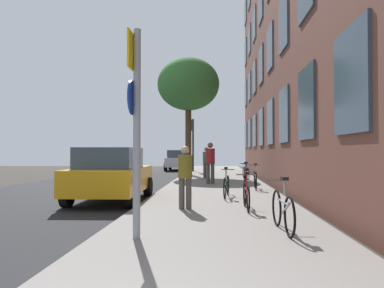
% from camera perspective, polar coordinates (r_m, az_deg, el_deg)
% --- Properties ---
extents(ground_plane, '(41.80, 41.80, 0.00)m').
position_cam_1_polar(ground_plane, '(16.85, -8.14, -6.35)').
color(ground_plane, '#332D28').
extents(road_asphalt, '(7.00, 38.00, 0.01)m').
position_cam_1_polar(road_asphalt, '(17.40, -14.96, -6.14)').
color(road_asphalt, '#232326').
rests_on(road_asphalt, ground).
extents(sidewalk, '(4.20, 38.00, 0.12)m').
position_cam_1_polar(sidewalk, '(16.50, 3.92, -6.26)').
color(sidewalk, gray).
rests_on(sidewalk, ground).
extents(sign_post, '(0.16, 0.60, 3.38)m').
position_cam_1_polar(sign_post, '(5.96, -8.87, 4.45)').
color(sign_post, gray).
rests_on(sign_post, sidewalk).
extents(traffic_light, '(0.43, 0.24, 3.72)m').
position_cam_1_polar(traffic_light, '(25.76, -0.06, 1.36)').
color(traffic_light, black).
rests_on(traffic_light, sidewalk).
extents(tree_near, '(3.77, 3.77, 7.11)m').
position_cam_1_polar(tree_near, '(22.40, -0.58, 9.27)').
color(tree_near, '#4C3823').
rests_on(tree_near, sidewalk).
extents(bicycle_0, '(0.42, 1.63, 0.97)m').
position_cam_1_polar(bicycle_0, '(6.61, 14.06, -10.00)').
color(bicycle_0, black).
rests_on(bicycle_0, sidewalk).
extents(bicycle_1, '(0.42, 1.59, 0.92)m').
position_cam_1_polar(bicycle_1, '(8.92, 8.53, -7.87)').
color(bicycle_1, black).
rests_on(bicycle_1, sidewalk).
extents(bicycle_2, '(0.42, 1.66, 0.93)m').
position_cam_1_polar(bicycle_2, '(11.28, 5.42, -6.45)').
color(bicycle_2, black).
rests_on(bicycle_2, sidewalk).
extents(bicycle_3, '(0.42, 1.62, 0.96)m').
position_cam_1_polar(bicycle_3, '(13.75, 9.91, -5.44)').
color(bicycle_3, black).
rests_on(bicycle_3, sidewalk).
extents(bicycle_4, '(0.45, 1.65, 0.94)m').
position_cam_1_polar(bicycle_4, '(16.11, 8.44, -4.84)').
color(bicycle_4, black).
rests_on(bicycle_4, sidewalk).
extents(bicycle_5, '(0.42, 1.56, 0.89)m').
position_cam_1_polar(bicycle_5, '(18.52, 8.47, -4.44)').
color(bicycle_5, black).
rests_on(bicycle_5, sidewalk).
extents(pedestrian_0, '(0.46, 0.46, 1.53)m').
position_cam_1_polar(pedestrian_0, '(8.85, -1.08, -4.56)').
color(pedestrian_0, '#4C4742').
rests_on(pedestrian_0, sidewalk).
extents(pedestrian_1, '(0.56, 0.56, 1.79)m').
position_cam_1_polar(pedestrian_1, '(15.77, 2.88, -2.55)').
color(pedestrian_1, '#4C4742').
rests_on(pedestrian_1, sidewalk).
extents(pedestrian_2, '(0.47, 0.47, 1.62)m').
position_cam_1_polar(pedestrian_2, '(19.02, 2.26, -2.62)').
color(pedestrian_2, '#4C4742').
rests_on(pedestrian_2, sidewalk).
extents(car_0, '(2.03, 4.11, 1.62)m').
position_cam_1_polar(car_0, '(11.26, -12.51, -4.59)').
color(car_0, orange).
rests_on(car_0, road_asphalt).
extents(car_1, '(1.93, 4.52, 1.62)m').
position_cam_1_polar(car_1, '(29.28, -2.30, -2.52)').
color(car_1, silver).
rests_on(car_1, road_asphalt).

